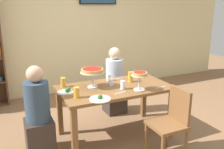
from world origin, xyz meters
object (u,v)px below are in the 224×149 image
object	(u,v)px
dining_table	(115,93)
cutlery_knife_near	(161,87)
salad_plate_near_diner	(100,99)
water_glass_clear_near	(123,85)
diner_head_west	(38,117)
personal_pizza_stand	(140,76)
beer_glass_amber_short	(63,82)
water_glass_clear_far	(109,77)
diner_far_right	(115,85)
beer_glass_amber_tall	(130,77)
cutlery_fork_far	(118,79)
cutlery_spare_fork	(120,93)
deep_dish_pizza_stand	(92,72)
water_glass_clear_spare	(111,82)
cutlery_fork_near	(132,76)
salad_plate_far_diner	(66,91)
beer_glass_amber_spare	(77,93)

from	to	relation	value
dining_table	cutlery_knife_near	bearing A→B (deg)	-28.01
salad_plate_near_diner	water_glass_clear_near	distance (m)	0.48
cutlery_knife_near	water_glass_clear_near	bearing A→B (deg)	156.26
diner_head_west	personal_pizza_stand	world-z (taller)	diner_head_west
beer_glass_amber_short	cutlery_knife_near	xyz separation A→B (m)	(1.21, -0.59, -0.06)
water_glass_clear_far	cutlery_knife_near	bearing A→B (deg)	-48.42
diner_far_right	beer_glass_amber_tall	size ratio (longest dim) A/B	7.63
diner_far_right	personal_pizza_stand	world-z (taller)	diner_far_right
cutlery_fork_far	water_glass_clear_near	bearing A→B (deg)	65.53
dining_table	cutlery_spare_fork	distance (m)	0.28
personal_pizza_stand	cutlery_fork_far	size ratio (longest dim) A/B	1.38
diner_head_west	water_glass_clear_near	size ratio (longest dim) A/B	9.79
deep_dish_pizza_stand	cutlery_spare_fork	bearing A→B (deg)	-57.64
beer_glass_amber_tall	water_glass_clear_near	world-z (taller)	beer_glass_amber_tall
salad_plate_near_diner	water_glass_clear_spare	bearing A→B (deg)	51.34
salad_plate_near_diner	cutlery_fork_near	xyz separation A→B (m)	(0.84, 0.70, -0.01)
salad_plate_near_diner	dining_table	bearing A→B (deg)	43.83
beer_glass_amber_short	beer_glass_amber_tall	bearing A→B (deg)	-10.95
water_glass_clear_far	cutlery_spare_fork	xyz separation A→B (m)	(-0.09, -0.55, -0.05)
diner_head_west	cutlery_fork_near	size ratio (longest dim) A/B	6.39
water_glass_clear_near	cutlery_knife_near	bearing A→B (deg)	-17.81
dining_table	cutlery_fork_near	size ratio (longest dim) A/B	8.53
salad_plate_far_diner	beer_glass_amber_short	xyz separation A→B (m)	(0.02, 0.24, 0.05)
beer_glass_amber_tall	cutlery_fork_near	world-z (taller)	beer_glass_amber_tall
deep_dish_pizza_stand	beer_glass_amber_spare	world-z (taller)	deep_dish_pizza_stand
dining_table	cutlery_knife_near	world-z (taller)	cutlery_knife_near
salad_plate_far_diner	water_glass_clear_spare	size ratio (longest dim) A/B	2.10
personal_pizza_stand	salad_plate_near_diner	world-z (taller)	personal_pizza_stand
salad_plate_far_diner	cutlery_spare_fork	distance (m)	0.69
cutlery_spare_fork	cutlery_fork_near	bearing A→B (deg)	38.80
diner_far_right	beer_glass_amber_spare	distance (m)	1.36
cutlery_fork_near	personal_pizza_stand	bearing A→B (deg)	50.71
deep_dish_pizza_stand	cutlery_fork_near	distance (m)	0.81
salad_plate_near_diner	cutlery_fork_near	world-z (taller)	salad_plate_near_diner
dining_table	beer_glass_amber_short	world-z (taller)	beer_glass_amber_short
water_glass_clear_far	cutlery_fork_near	size ratio (longest dim) A/B	0.56
water_glass_clear_near	water_glass_clear_far	world-z (taller)	water_glass_clear_near
personal_pizza_stand	cutlery_fork_far	distance (m)	0.61
diner_head_west	beer_glass_amber_tall	distance (m)	1.40
water_glass_clear_far	water_glass_clear_spare	xyz separation A→B (m)	(-0.06, -0.22, -0.00)
water_glass_clear_far	water_glass_clear_spare	distance (m)	0.23
dining_table	beer_glass_amber_spare	size ratio (longest dim) A/B	11.45
deep_dish_pizza_stand	cutlery_knife_near	size ratio (longest dim) A/B	1.83
cutlery_knife_near	cutlery_fork_far	distance (m)	0.71
beer_glass_amber_spare	water_glass_clear_spare	size ratio (longest dim) A/B	1.38
water_glass_clear_near	water_glass_clear_far	size ratio (longest dim) A/B	1.17
beer_glass_amber_short	diner_far_right	bearing A→B (deg)	24.05
dining_table	cutlery_fork_far	bearing A→B (deg)	57.36
beer_glass_amber_short	water_glass_clear_spare	bearing A→B (deg)	-19.29
water_glass_clear_far	water_glass_clear_spare	size ratio (longest dim) A/B	1.03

